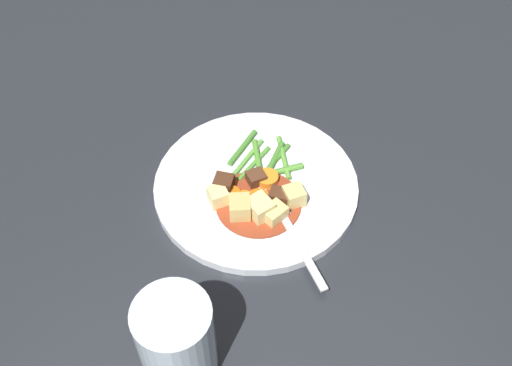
{
  "coord_description": "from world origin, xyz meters",
  "views": [
    {
      "loc": [
        0.52,
        -0.05,
        0.63
      ],
      "look_at": [
        0.0,
        0.0,
        0.01
      ],
      "focal_mm": 42.88,
      "sensor_mm": 36.0,
      "label": 1
    }
  ],
  "objects_px": {
    "carrot_slice_1": "(267,179)",
    "potato_chunk_3": "(218,196)",
    "potato_chunk_0": "(294,196)",
    "water_glass": "(177,341)",
    "potato_chunk_1": "(258,208)",
    "meat_chunk_0": "(254,177)",
    "carrot_slice_0": "(257,201)",
    "meat_chunk_2": "(224,185)",
    "potato_chunk_4": "(274,214)",
    "fork": "(290,229)",
    "potato_chunk_2": "(240,208)",
    "dinner_plate": "(256,186)",
    "carrot_slice_2": "(244,200)",
    "carrot_slice_3": "(231,196)",
    "meat_chunk_1": "(280,197)"
  },
  "relations": [
    {
      "from": "potato_chunk_2",
      "to": "potato_chunk_0",
      "type": "bearing_deg",
      "value": 100.9
    },
    {
      "from": "meat_chunk_1",
      "to": "potato_chunk_0",
      "type": "bearing_deg",
      "value": 78.89
    },
    {
      "from": "potato_chunk_3",
      "to": "meat_chunk_0",
      "type": "relative_size",
      "value": 1.07
    },
    {
      "from": "potato_chunk_3",
      "to": "potato_chunk_1",
      "type": "bearing_deg",
      "value": 62.93
    },
    {
      "from": "carrot_slice_3",
      "to": "water_glass",
      "type": "relative_size",
      "value": 0.22
    },
    {
      "from": "potato_chunk_0",
      "to": "potato_chunk_2",
      "type": "bearing_deg",
      "value": -79.1
    },
    {
      "from": "potato_chunk_1",
      "to": "meat_chunk_0",
      "type": "bearing_deg",
      "value": -179.61
    },
    {
      "from": "meat_chunk_2",
      "to": "potato_chunk_3",
      "type": "bearing_deg",
      "value": -24.6
    },
    {
      "from": "dinner_plate",
      "to": "water_glass",
      "type": "xyz_separation_m",
      "value": [
        0.24,
        -0.1,
        0.05
      ]
    },
    {
      "from": "carrot_slice_2",
      "to": "carrot_slice_3",
      "type": "height_order",
      "value": "carrot_slice_3"
    },
    {
      "from": "potato_chunk_1",
      "to": "potato_chunk_2",
      "type": "bearing_deg",
      "value": -96.47
    },
    {
      "from": "dinner_plate",
      "to": "potato_chunk_0",
      "type": "height_order",
      "value": "potato_chunk_0"
    },
    {
      "from": "carrot_slice_1",
      "to": "meat_chunk_2",
      "type": "distance_m",
      "value": 0.06
    },
    {
      "from": "carrot_slice_1",
      "to": "potato_chunk_0",
      "type": "distance_m",
      "value": 0.05
    },
    {
      "from": "potato_chunk_4",
      "to": "fork",
      "type": "bearing_deg",
      "value": 42.0
    },
    {
      "from": "potato_chunk_0",
      "to": "potato_chunk_1",
      "type": "xyz_separation_m",
      "value": [
        0.02,
        -0.05,
        0.0
      ]
    },
    {
      "from": "potato_chunk_3",
      "to": "fork",
      "type": "height_order",
      "value": "potato_chunk_3"
    },
    {
      "from": "potato_chunk_3",
      "to": "meat_chunk_2",
      "type": "xyz_separation_m",
      "value": [
        -0.02,
        0.01,
        0.0
      ]
    },
    {
      "from": "meat_chunk_2",
      "to": "fork",
      "type": "height_order",
      "value": "meat_chunk_2"
    },
    {
      "from": "carrot_slice_1",
      "to": "carrot_slice_3",
      "type": "distance_m",
      "value": 0.05
    },
    {
      "from": "potato_chunk_1",
      "to": "meat_chunk_1",
      "type": "distance_m",
      "value": 0.04
    },
    {
      "from": "fork",
      "to": "water_glass",
      "type": "height_order",
      "value": "water_glass"
    },
    {
      "from": "carrot_slice_0",
      "to": "meat_chunk_2",
      "type": "height_order",
      "value": "meat_chunk_2"
    },
    {
      "from": "potato_chunk_3",
      "to": "meat_chunk_0",
      "type": "distance_m",
      "value": 0.06
    },
    {
      "from": "carrot_slice_3",
      "to": "potato_chunk_0",
      "type": "height_order",
      "value": "potato_chunk_0"
    },
    {
      "from": "carrot_slice_1",
      "to": "potato_chunk_2",
      "type": "xyz_separation_m",
      "value": [
        0.05,
        -0.04,
        0.01
      ]
    },
    {
      "from": "potato_chunk_0",
      "to": "water_glass",
      "type": "bearing_deg",
      "value": -36.27
    },
    {
      "from": "potato_chunk_1",
      "to": "meat_chunk_1",
      "type": "bearing_deg",
      "value": 123.83
    },
    {
      "from": "dinner_plate",
      "to": "fork",
      "type": "height_order",
      "value": "fork"
    },
    {
      "from": "potato_chunk_0",
      "to": "fork",
      "type": "bearing_deg",
      "value": -13.08
    },
    {
      "from": "water_glass",
      "to": "potato_chunk_1",
      "type": "bearing_deg",
      "value": 151.56
    },
    {
      "from": "potato_chunk_3",
      "to": "meat_chunk_0",
      "type": "xyz_separation_m",
      "value": [
        -0.03,
        0.05,
        -0.0
      ]
    },
    {
      "from": "carrot_slice_3",
      "to": "fork",
      "type": "relative_size",
      "value": 0.15
    },
    {
      "from": "carrot_slice_0",
      "to": "fork",
      "type": "distance_m",
      "value": 0.06
    },
    {
      "from": "potato_chunk_0",
      "to": "potato_chunk_4",
      "type": "height_order",
      "value": "potato_chunk_0"
    },
    {
      "from": "carrot_slice_1",
      "to": "potato_chunk_2",
      "type": "bearing_deg",
      "value": -37.9
    },
    {
      "from": "carrot_slice_3",
      "to": "meat_chunk_0",
      "type": "xyz_separation_m",
      "value": [
        -0.03,
        0.03,
        0.0
      ]
    },
    {
      "from": "carrot_slice_2",
      "to": "fork",
      "type": "distance_m",
      "value": 0.07
    },
    {
      "from": "potato_chunk_2",
      "to": "meat_chunk_0",
      "type": "xyz_separation_m",
      "value": [
        -0.05,
        0.02,
        -0.0
      ]
    },
    {
      "from": "meat_chunk_0",
      "to": "fork",
      "type": "relative_size",
      "value": 0.13
    },
    {
      "from": "meat_chunk_0",
      "to": "dinner_plate",
      "type": "bearing_deg",
      "value": 42.54
    },
    {
      "from": "carrot_slice_0",
      "to": "carrot_slice_2",
      "type": "height_order",
      "value": "carrot_slice_0"
    },
    {
      "from": "carrot_slice_1",
      "to": "potato_chunk_3",
      "type": "xyz_separation_m",
      "value": [
        0.03,
        -0.07,
        0.01
      ]
    },
    {
      "from": "dinner_plate",
      "to": "carrot_slice_3",
      "type": "relative_size",
      "value": 10.78
    },
    {
      "from": "carrot_slice_0",
      "to": "carrot_slice_3",
      "type": "relative_size",
      "value": 1.21
    },
    {
      "from": "carrot_slice_1",
      "to": "carrot_slice_2",
      "type": "relative_size",
      "value": 1.17
    },
    {
      "from": "carrot_slice_0",
      "to": "potato_chunk_3",
      "type": "bearing_deg",
      "value": -98.28
    },
    {
      "from": "potato_chunk_0",
      "to": "carrot_slice_2",
      "type": "bearing_deg",
      "value": -94.15
    },
    {
      "from": "carrot_slice_0",
      "to": "potato_chunk_3",
      "type": "height_order",
      "value": "potato_chunk_3"
    },
    {
      "from": "carrot_slice_0",
      "to": "dinner_plate",
      "type": "bearing_deg",
      "value": 177.32
    }
  ]
}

